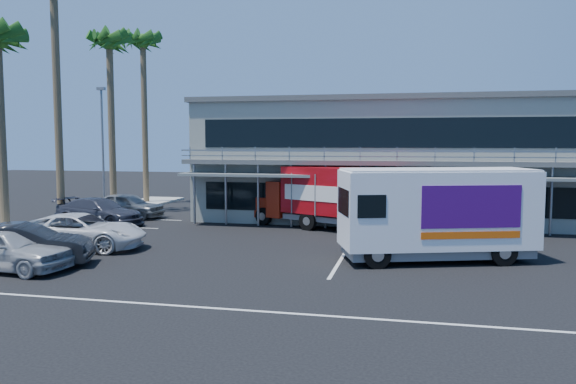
% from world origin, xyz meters
% --- Properties ---
extents(ground, '(120.00, 120.00, 0.00)m').
position_xyz_m(ground, '(0.00, 0.00, 0.00)').
color(ground, black).
rests_on(ground, ground).
extents(building, '(22.40, 12.00, 7.30)m').
position_xyz_m(building, '(3.00, 14.94, 3.66)').
color(building, gray).
rests_on(building, ground).
extents(curb_strip, '(3.00, 32.00, 0.16)m').
position_xyz_m(curb_strip, '(-15.00, 6.00, 0.08)').
color(curb_strip, '#A5A399').
rests_on(curb_strip, ground).
extents(palm_e, '(2.80, 2.80, 12.25)m').
position_xyz_m(palm_e, '(-14.70, 13.00, 10.57)').
color(palm_e, brown).
rests_on(palm_e, ground).
extents(palm_f, '(2.80, 2.80, 13.25)m').
position_xyz_m(palm_f, '(-15.10, 18.50, 11.47)').
color(palm_f, brown).
rests_on(palm_f, ground).
extents(light_pole_far, '(0.50, 0.25, 8.09)m').
position_xyz_m(light_pole_far, '(-14.20, 11.00, 4.50)').
color(light_pole_far, gray).
rests_on(light_pole_far, ground).
extents(red_truck, '(10.07, 6.31, 3.38)m').
position_xyz_m(red_truck, '(1.08, 8.79, 1.86)').
color(red_truck, maroon).
rests_on(red_truck, ground).
extents(white_van, '(7.95, 4.78, 3.67)m').
position_xyz_m(white_van, '(5.72, 2.00, 1.95)').
color(white_van, white).
rests_on(white_van, ground).
extents(parked_car_a, '(5.01, 2.39, 1.65)m').
position_xyz_m(parked_car_a, '(-9.70, -3.22, 0.83)').
color(parked_car_a, '#A1A3A7').
rests_on(parked_car_a, ground).
extents(parked_car_b, '(5.26, 3.43, 1.64)m').
position_xyz_m(parked_car_b, '(-9.60, -2.50, 0.82)').
color(parked_car_b, black).
rests_on(parked_car_b, ground).
extents(parked_car_c, '(5.96, 3.27, 1.58)m').
position_xyz_m(parked_car_c, '(-9.50, 1.09, 0.79)').
color(parked_car_c, silver).
rests_on(parked_car_c, ground).
extents(parked_car_d, '(5.60, 3.07, 1.54)m').
position_xyz_m(parked_car_d, '(-12.50, 7.60, 0.77)').
color(parked_car_d, '#2D2F3C').
rests_on(parked_car_d, ground).
extents(parked_car_e, '(4.70, 2.16, 1.56)m').
position_xyz_m(parked_car_e, '(-12.50, 10.80, 0.78)').
color(parked_car_e, gray).
rests_on(parked_car_e, ground).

